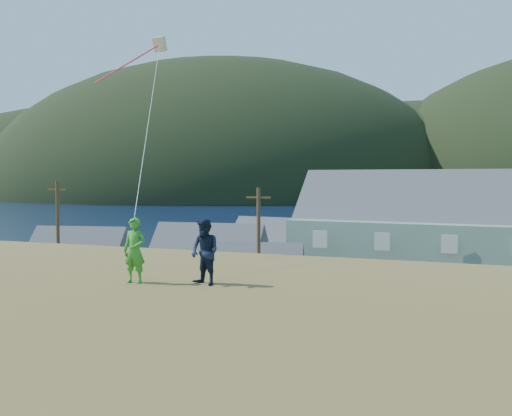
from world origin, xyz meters
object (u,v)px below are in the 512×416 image
Objects in this scene: kite_flyer_navy at (205,252)px; shed_white at (250,281)px; shed_palegreen_near at (207,261)px; wharf at (331,252)px; shed_teal at (77,262)px; kite_flyer_green at (135,250)px; shed_palegreen_far at (276,246)px.

shed_white is at bearing 130.73° from kite_flyer_navy.
shed_palegreen_near is 1.20× the size of shed_white.
kite_flyer_navy is at bearing -80.03° from wharf.
kite_flyer_navy is at bearing -83.35° from shed_white.
wharf is 15.54× the size of kite_flyer_navy.
kite_flyer_green reaches higher than shed_teal.
shed_palegreen_far reaches higher than wharf.
shed_white is 0.80× the size of shed_palegreen_far.
shed_palegreen_far reaches higher than shed_white.
shed_palegreen_far is at bearing 90.78° from shed_white.
shed_palegreen_near is (11.05, 3.39, 0.17)m from shed_teal.
shed_palegreen_near is at bearing 5.96° from shed_teal.
shed_white is 27.48m from kite_flyer_green.
wharf is 27.47m from shed_palegreen_near.
kite_flyer_green reaches higher than shed_palegreen_far.
shed_white is 5.14× the size of kite_flyer_green.
shed_white is (6.34, -6.05, -0.31)m from shed_palegreen_near.
shed_white is at bearing 102.42° from kite_flyer_green.
shed_palegreen_far is at bearing 128.26° from kite_flyer_navy.
shed_teal is at bearing -168.99° from shed_palegreen_near.
kite_flyer_navy reaches higher than shed_palegreen_near.
shed_palegreen_near is 6.22× the size of kite_flyer_navy.
wharf is 60.10m from kite_flyer_green.
shed_palegreen_near is at bearing 110.00° from kite_flyer_green.
shed_white is (1.59, -33.02, 1.93)m from wharf.
shed_palegreen_near is at bearing -90.39° from shed_palegreen_far.
shed_teal is at bearing 127.83° from kite_flyer_green.
shed_palegreen_near is 6.19× the size of kite_flyer_green.
shed_palegreen_far is at bearing 75.53° from shed_palegreen_near.
shed_white is at bearing -87.24° from wharf.
shed_teal is 17.60m from shed_white.
kite_flyer_navy is at bearing -58.35° from shed_teal.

